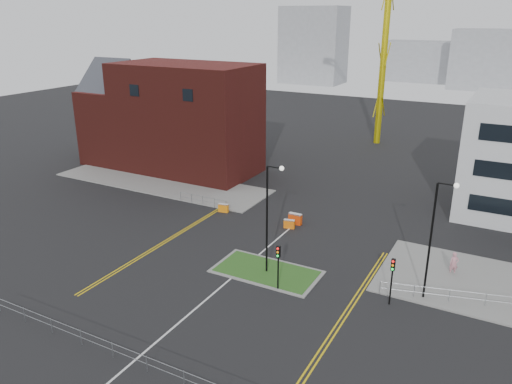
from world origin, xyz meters
TOP-DOWN VIEW (x-y plane):
  - ground at (0.00, 0.00)m, footprint 200.00×200.00m
  - pavement_left at (-20.00, 22.00)m, footprint 28.00×8.00m
  - island_kerb at (2.00, 8.00)m, footprint 8.60×4.60m
  - grass_island at (2.00, 8.00)m, footprint 8.00×4.00m
  - brick_building at (-22.97, 28.00)m, footprint 24.20×10.07m
  - streetlamp_island at (2.22, 8.00)m, footprint 1.46×0.36m
  - streetlamp_right_near at (14.22, 10.00)m, footprint 1.46×0.36m
  - traffic_light_island at (4.00, 5.98)m, footprint 0.28×0.33m
  - traffic_light_right at (12.00, 7.98)m, footprint 0.28×0.33m
  - railing_front at (0.00, -6.00)m, footprint 24.05×0.05m
  - railing_left at (-11.00, 18.00)m, footprint 6.05×0.05m
  - centre_line at (0.00, 2.00)m, footprint 0.15×30.00m
  - yellow_left_a at (-9.00, 10.00)m, footprint 0.12×24.00m
  - yellow_left_b at (-8.70, 10.00)m, footprint 0.12×24.00m
  - yellow_right_a at (9.50, 6.00)m, footprint 0.12×20.00m
  - yellow_right_b at (9.80, 6.00)m, footprint 0.12×20.00m
  - skyline_a at (-40.00, 120.00)m, footprint 18.00×12.00m
  - skyline_b at (10.00, 130.00)m, footprint 24.00×12.00m
  - skyline_d at (-8.00, 140.00)m, footprint 30.00×12.00m
  - pedestrian at (15.38, 14.84)m, footprint 0.82×0.69m
  - barrier_left at (-8.00, 17.45)m, footprint 1.13×0.53m
  - barrier_mid at (-0.08, 16.91)m, footprint 1.10×0.52m
  - barrier_right at (0.00, 18.13)m, footprint 1.35×0.47m

SIDE VIEW (x-z plane):
  - ground at x=0.00m, z-range 0.00..0.00m
  - centre_line at x=0.00m, z-range 0.00..0.01m
  - yellow_left_a at x=-9.00m, z-range 0.00..0.01m
  - yellow_left_b at x=-8.70m, z-range 0.00..0.01m
  - yellow_right_a at x=9.50m, z-range 0.00..0.01m
  - yellow_right_b at x=9.80m, z-range 0.00..0.01m
  - island_kerb at x=2.00m, z-range 0.00..0.08m
  - pavement_left at x=-20.00m, z-range 0.00..0.12m
  - grass_island at x=2.00m, z-range 0.00..0.12m
  - barrier_mid at x=-0.08m, z-range 0.04..0.93m
  - barrier_left at x=-8.00m, z-range 0.04..0.95m
  - barrier_right at x=0.00m, z-range 0.05..1.17m
  - railing_left at x=-11.00m, z-range 0.19..1.29m
  - railing_front at x=0.00m, z-range 0.23..1.33m
  - pedestrian at x=15.38m, z-range 0.00..1.91m
  - traffic_light_island at x=4.00m, z-range 0.74..4.39m
  - traffic_light_right at x=12.00m, z-range 0.74..4.39m
  - streetlamp_island at x=2.22m, z-range 0.82..10.00m
  - streetlamp_right_near at x=14.22m, z-range 0.82..10.00m
  - skyline_d at x=-8.00m, z-range 0.00..12.00m
  - brick_building at x=-22.97m, z-range -0.27..13.97m
  - skyline_b at x=10.00m, z-range 0.00..16.00m
  - skyline_a at x=-40.00m, z-range 0.00..22.00m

